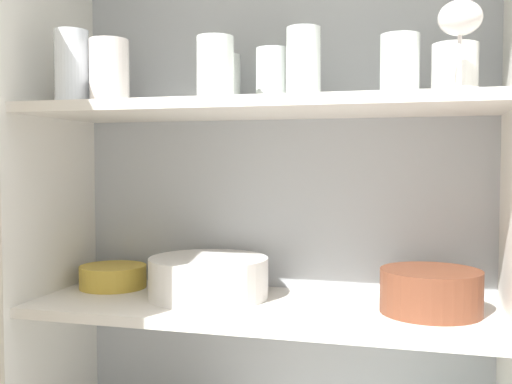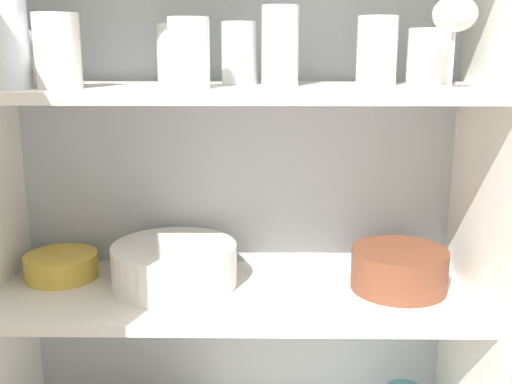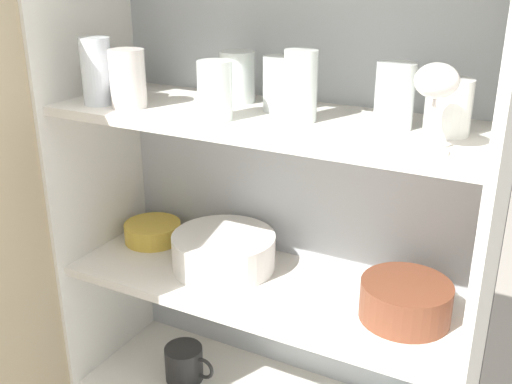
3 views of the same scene
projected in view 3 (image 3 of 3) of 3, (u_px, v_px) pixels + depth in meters
cupboard_back_panel at (294, 248)px, 1.47m from camera, size 0.93×0.02×1.41m
cupboard_side_left at (105, 236)px, 1.53m from camera, size 0.02×0.35×1.41m
cupboard_side_right at (477, 334)px, 1.13m from camera, size 0.02×0.35×1.41m
shelf_board_middle at (263, 287)px, 1.34m from camera, size 0.89×0.31×0.02m
shelf_board_upper at (264, 119)px, 1.20m from camera, size 0.89×0.31×0.02m
tumbler_glass_0 at (279, 84)px, 1.21m from camera, size 0.06×0.06×0.11m
tumbler_glass_1 at (301, 86)px, 1.13m from camera, size 0.06×0.06×0.13m
tumbler_glass_2 at (128, 79)px, 1.24m from camera, size 0.07×0.07×0.12m
tumbler_glass_3 at (394, 96)px, 1.08m from camera, size 0.07×0.07×0.12m
tumbler_glass_4 at (237, 77)px, 1.29m from camera, size 0.08×0.08×0.11m
tumbler_glass_5 at (215, 91)px, 1.14m from camera, size 0.07×0.07×0.11m
tumbler_glass_6 at (448, 107)px, 1.05m from camera, size 0.08×0.08×0.10m
tumbler_glass_7 at (97, 71)px, 1.26m from camera, size 0.06×0.06×0.14m
tumbler_glass_8 at (126, 72)px, 1.37m from camera, size 0.07×0.07×0.10m
wine_glass_0 at (436, 87)px, 0.92m from camera, size 0.07×0.07×0.14m
plate_stack_white at (224, 251)px, 1.39m from camera, size 0.24×0.24×0.08m
mixing_bowl_large at (406, 299)px, 1.19m from camera, size 0.18×0.18×0.08m
serving_bowl_small at (153, 231)px, 1.53m from camera, size 0.14×0.14×0.05m
coffee_mug_extra_1 at (185, 363)px, 1.52m from camera, size 0.14×0.10×0.09m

